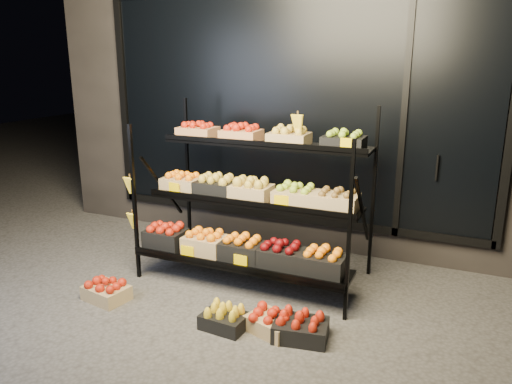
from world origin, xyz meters
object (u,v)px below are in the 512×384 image
at_px(floor_crate_left, 106,290).
at_px(floor_crate_midleft, 225,318).
at_px(display_rack, 250,200).
at_px(floor_crate_midright, 271,321).

height_order(floor_crate_left, floor_crate_midleft, floor_crate_left).
bearing_deg(floor_crate_midleft, display_rack, 106.43).
xyz_separation_m(floor_crate_left, floor_crate_midright, (1.54, 0.09, -0.00)).
distance_m(floor_crate_left, floor_crate_midleft, 1.18).
bearing_deg(display_rack, floor_crate_left, -136.74).
distance_m(display_rack, floor_crate_midleft, 1.18).
bearing_deg(floor_crate_left, display_rack, 53.70).
bearing_deg(floor_crate_midright, floor_crate_left, -157.76).
bearing_deg(floor_crate_midright, display_rack, 142.31).
relative_size(display_rack, floor_crate_midright, 5.04).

